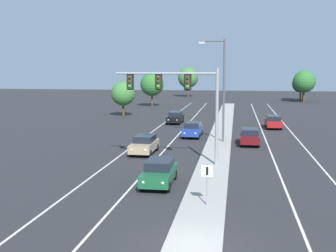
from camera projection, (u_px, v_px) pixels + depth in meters
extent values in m
plane|color=#28282B|center=(193.00, 248.00, 17.51)|extent=(260.00, 260.00, 0.00)
cube|color=#9E9B93|center=(215.00, 157.00, 35.11)|extent=(2.40, 110.00, 0.15)
cube|color=silver|center=(171.00, 142.00, 42.71)|extent=(0.14, 100.00, 0.01)
cube|color=silver|center=(268.00, 145.00, 41.24)|extent=(0.14, 100.00, 0.01)
cube|color=silver|center=(139.00, 141.00, 43.23)|extent=(0.14, 100.00, 0.01)
cube|color=silver|center=(303.00, 146.00, 40.72)|extent=(0.14, 100.00, 0.01)
cylinder|color=gray|center=(217.00, 117.00, 31.65)|extent=(0.24, 0.24, 7.20)
cylinder|color=gray|center=(166.00, 73.00, 31.82)|extent=(7.65, 0.16, 0.16)
cube|color=black|center=(188.00, 82.00, 31.69)|extent=(0.56, 0.06, 1.20)
cube|color=#38330F|center=(188.00, 82.00, 31.65)|extent=(0.32, 0.32, 1.00)
sphere|color=#282828|center=(187.00, 78.00, 31.44)|extent=(0.22, 0.22, 0.22)
sphere|color=#282828|center=(187.00, 82.00, 31.49)|extent=(0.22, 0.22, 0.22)
sphere|color=green|center=(187.00, 87.00, 31.53)|extent=(0.22, 0.22, 0.22)
cube|color=black|center=(159.00, 82.00, 32.03)|extent=(0.56, 0.06, 1.20)
cube|color=#38330F|center=(159.00, 82.00, 32.00)|extent=(0.32, 0.32, 1.00)
sphere|color=#282828|center=(158.00, 78.00, 31.79)|extent=(0.22, 0.22, 0.22)
sphere|color=#282828|center=(158.00, 82.00, 31.83)|extent=(0.22, 0.22, 0.22)
sphere|color=green|center=(158.00, 86.00, 31.87)|extent=(0.22, 0.22, 0.22)
cube|color=black|center=(130.00, 82.00, 32.38)|extent=(0.56, 0.06, 1.20)
cube|color=#38330F|center=(130.00, 82.00, 32.34)|extent=(0.32, 0.32, 1.00)
sphere|color=#282828|center=(130.00, 78.00, 32.13)|extent=(0.22, 0.22, 0.22)
sphere|color=#282828|center=(130.00, 82.00, 32.17)|extent=(0.22, 0.22, 0.22)
sphere|color=green|center=(130.00, 86.00, 32.21)|extent=(0.22, 0.22, 0.22)
cylinder|color=gray|center=(207.00, 185.00, 22.43)|extent=(0.08, 0.08, 2.20)
cube|color=white|center=(207.00, 171.00, 22.30)|extent=(0.60, 0.03, 0.60)
cube|color=black|center=(207.00, 171.00, 22.28)|extent=(0.12, 0.01, 0.44)
cylinder|color=#4C4C51|center=(224.00, 91.00, 41.84)|extent=(0.20, 0.20, 10.00)
cylinder|color=#4C4C51|center=(213.00, 41.00, 41.38)|extent=(2.20, 0.12, 0.12)
cube|color=#B7B7B2|center=(202.00, 43.00, 41.57)|extent=(0.56, 0.28, 0.20)
cube|color=#195633|center=(159.00, 175.00, 26.96)|extent=(1.86, 4.42, 0.70)
cube|color=black|center=(160.00, 164.00, 27.09)|extent=(1.61, 2.40, 0.56)
sphere|color=#EAE5C6|center=(163.00, 183.00, 24.73)|extent=(0.18, 0.18, 0.18)
sphere|color=#EAE5C6|center=(143.00, 182.00, 24.90)|extent=(0.18, 0.18, 0.18)
cylinder|color=black|center=(168.00, 187.00, 25.42)|extent=(0.23, 0.64, 0.64)
cylinder|color=black|center=(142.00, 186.00, 25.65)|extent=(0.23, 0.64, 0.64)
cylinder|color=black|center=(175.00, 175.00, 28.36)|extent=(0.23, 0.64, 0.64)
cylinder|color=black|center=(151.00, 174.00, 28.60)|extent=(0.23, 0.64, 0.64)
cube|color=tan|center=(144.00, 146.00, 36.96)|extent=(1.86, 4.42, 0.70)
cube|color=black|center=(145.00, 138.00, 37.09)|extent=(1.61, 2.40, 0.56)
sphere|color=#EAE5C6|center=(145.00, 150.00, 34.73)|extent=(0.18, 0.18, 0.18)
sphere|color=#EAE5C6|center=(131.00, 150.00, 34.92)|extent=(0.18, 0.18, 0.18)
cylinder|color=black|center=(150.00, 154.00, 35.41)|extent=(0.23, 0.64, 0.64)
cylinder|color=black|center=(131.00, 153.00, 35.68)|extent=(0.23, 0.64, 0.64)
cylinder|color=black|center=(157.00, 147.00, 38.34)|extent=(0.23, 0.64, 0.64)
cylinder|color=black|center=(139.00, 147.00, 38.61)|extent=(0.23, 0.64, 0.64)
cube|color=navy|center=(193.00, 131.00, 46.05)|extent=(1.91, 4.44, 0.70)
cube|color=black|center=(193.00, 125.00, 46.18)|extent=(1.64, 2.42, 0.56)
sphere|color=#EAE5C6|center=(195.00, 133.00, 43.82)|extent=(0.18, 0.18, 0.18)
sphere|color=#EAE5C6|center=(184.00, 133.00, 44.03)|extent=(0.18, 0.18, 0.18)
cylinder|color=black|center=(198.00, 136.00, 44.49)|extent=(0.24, 0.65, 0.64)
cylinder|color=black|center=(183.00, 136.00, 44.78)|extent=(0.24, 0.65, 0.64)
cylinder|color=black|center=(201.00, 132.00, 47.42)|extent=(0.24, 0.65, 0.64)
cylinder|color=black|center=(187.00, 132.00, 47.71)|extent=(0.24, 0.65, 0.64)
cube|color=black|center=(175.00, 119.00, 57.41)|extent=(1.89, 4.43, 0.70)
cube|color=black|center=(176.00, 114.00, 57.55)|extent=(1.63, 2.41, 0.56)
sphere|color=#EAE5C6|center=(177.00, 120.00, 55.18)|extent=(0.18, 0.18, 0.18)
sphere|color=#EAE5C6|center=(168.00, 120.00, 55.38)|extent=(0.18, 0.18, 0.18)
cylinder|color=black|center=(179.00, 123.00, 55.86)|extent=(0.23, 0.64, 0.64)
cylinder|color=black|center=(167.00, 122.00, 56.14)|extent=(0.23, 0.64, 0.64)
cylinder|color=black|center=(183.00, 120.00, 58.78)|extent=(0.23, 0.64, 0.64)
cylinder|color=black|center=(171.00, 120.00, 59.06)|extent=(0.23, 0.64, 0.64)
cube|color=#5B0F14|center=(250.00, 138.00, 41.43)|extent=(1.84, 4.42, 0.70)
cube|color=black|center=(250.00, 132.00, 41.13)|extent=(1.61, 2.39, 0.56)
sphere|color=#EAE5C6|center=(244.00, 134.00, 43.65)|extent=(0.18, 0.18, 0.18)
sphere|color=#EAE5C6|center=(255.00, 134.00, 43.46)|extent=(0.18, 0.18, 0.18)
cylinder|color=black|center=(241.00, 139.00, 43.08)|extent=(0.23, 0.64, 0.64)
cylinder|color=black|center=(257.00, 139.00, 42.81)|extent=(0.23, 0.64, 0.64)
cylinder|color=black|center=(241.00, 144.00, 40.15)|extent=(0.23, 0.64, 0.64)
cylinder|color=black|center=(259.00, 144.00, 39.88)|extent=(0.23, 0.64, 0.64)
cube|color=maroon|center=(273.00, 123.00, 52.85)|extent=(1.89, 4.43, 0.70)
cube|color=black|center=(274.00, 118.00, 52.55)|extent=(1.63, 2.41, 0.56)
sphere|color=#EAE5C6|center=(267.00, 120.00, 55.06)|extent=(0.18, 0.18, 0.18)
sphere|color=#EAE5C6|center=(276.00, 120.00, 54.90)|extent=(0.18, 0.18, 0.18)
cylinder|color=black|center=(266.00, 124.00, 54.48)|extent=(0.23, 0.64, 0.64)
cylinder|color=black|center=(278.00, 124.00, 54.26)|extent=(0.23, 0.64, 0.64)
cylinder|color=black|center=(268.00, 127.00, 51.53)|extent=(0.23, 0.64, 0.64)
cylinder|color=black|center=(281.00, 127.00, 51.31)|extent=(0.23, 0.64, 0.64)
cylinder|color=#4C3823|center=(123.00, 110.00, 66.14)|extent=(0.36, 0.36, 2.02)
sphere|color=#387533|center=(123.00, 94.00, 65.81)|extent=(3.70, 3.70, 3.70)
cylinder|color=#4C3823|center=(152.00, 100.00, 83.25)|extent=(0.36, 0.36, 2.49)
sphere|color=#2D6B2D|center=(152.00, 84.00, 82.84)|extent=(4.55, 4.55, 4.55)
cylinder|color=#4C3823|center=(304.00, 96.00, 93.77)|extent=(0.36, 0.36, 2.65)
sphere|color=#2D6B2D|center=(304.00, 81.00, 93.34)|extent=(4.85, 4.85, 4.85)
cylinder|color=#4C3823|center=(188.00, 91.00, 111.75)|extent=(0.36, 0.36, 2.88)
sphere|color=#387533|center=(188.00, 78.00, 111.28)|extent=(5.26, 5.26, 5.26)
cylinder|color=#4C3823|center=(303.00, 95.00, 97.91)|extent=(0.36, 0.36, 2.59)
sphere|color=#235623|center=(304.00, 81.00, 97.48)|extent=(4.73, 4.73, 4.73)
cylinder|color=#4C3823|center=(300.00, 95.00, 100.38)|extent=(0.36, 0.36, 2.20)
sphere|color=#1E4C28|center=(301.00, 84.00, 100.02)|extent=(4.02, 4.02, 4.02)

